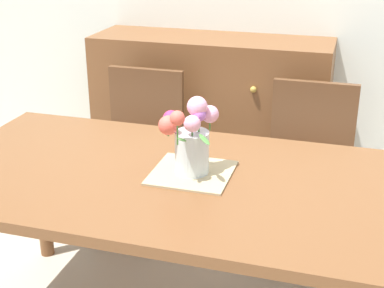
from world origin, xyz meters
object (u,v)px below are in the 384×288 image
Objects in this scene: dining_table at (170,195)px; dresser at (210,119)px; chair_left at (140,141)px; flower_vase at (190,138)px; chair_right at (308,161)px.

dresser reaches higher than dining_table.
chair_left is 3.10× the size of flower_vase.
chair_left is at bearing -116.87° from dresser.
dresser is at bearing -116.87° from chair_left.
flower_vase is (-0.38, -0.79, 0.38)m from chair_right.
flower_vase is (0.26, -1.30, 0.40)m from dresser.
dining_table is at bearing -81.80° from dresser.
flower_vase is at bearing 64.33° from chair_right.
chair_left is at bearing 118.76° from dining_table.
flower_vase reaches higher than chair_left.
flower_vase reaches higher than dining_table.
flower_vase is (0.52, -0.79, 0.38)m from chair_left.
chair_left is 0.90m from chair_right.
dining_table is 0.24m from flower_vase.
chair_left is 1.02m from flower_vase.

